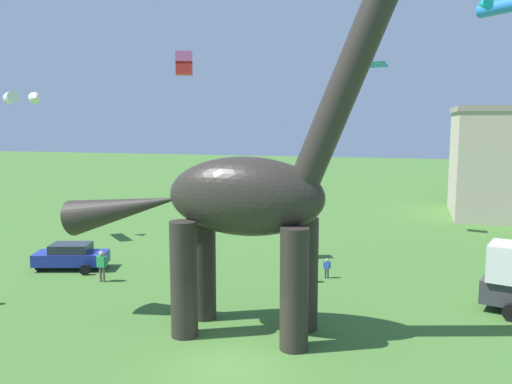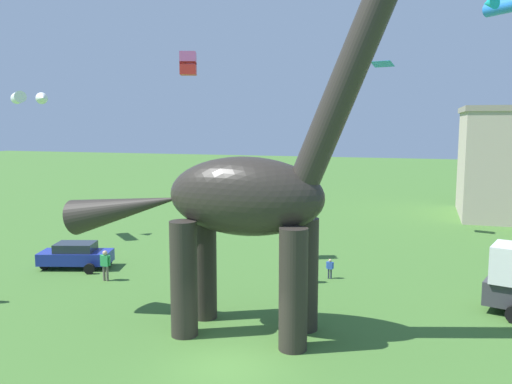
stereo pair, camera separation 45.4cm
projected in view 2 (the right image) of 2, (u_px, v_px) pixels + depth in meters
name	position (u px, v px, depth m)	size (l,w,h in m)	color
ground_plane	(226.00, 366.00, 19.04)	(240.00, 240.00, 0.00)	#42702D
dinosaur_sculpture	(243.00, 196.00, 21.47)	(15.21, 3.22, 15.90)	#2D2823
parked_sedan_left	(76.00, 255.00, 31.91)	(4.54, 2.92, 1.55)	navy
person_photographer	(330.00, 267.00, 29.71)	(0.42, 0.19, 1.13)	#2D3347
person_far_spectator	(304.00, 264.00, 28.86)	(0.66, 0.29, 1.76)	#2D3347
person_vendor_side	(105.00, 262.00, 29.27)	(0.64, 0.28, 1.72)	#6B6056
kite_high_right	(383.00, 64.00, 39.43)	(1.79, 1.50, 0.35)	#287AE5
kite_far_left	(188.00, 63.00, 31.63)	(1.21, 1.21, 1.35)	pink
kite_far_right	(310.00, 192.00, 20.87)	(0.90, 0.98, 0.30)	green
kite_near_high	(504.00, 5.00, 33.12)	(3.29, 3.29, 0.94)	#287AE5
kite_drifting	(24.00, 98.00, 38.43)	(3.04, 3.06, 0.87)	white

